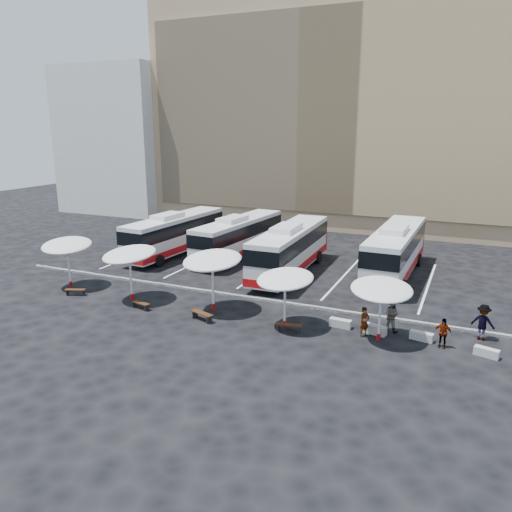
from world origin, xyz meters
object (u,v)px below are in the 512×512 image
at_px(conc_bench_1, 374,329).
at_px(conc_bench_2, 422,336).
at_px(bus_1, 239,236).
at_px(sunshade_1, 129,255).
at_px(bus_0, 175,233).
at_px(passenger_0, 364,322).
at_px(sunshade_4, 382,290).
at_px(wood_bench_3, 289,326).
at_px(conc_bench_0, 340,323).
at_px(passenger_1, 391,315).
at_px(sunshade_2, 212,260).
at_px(wood_bench_0, 75,291).
at_px(wood_bench_2, 202,314).
at_px(sunshade_0, 67,246).
at_px(passenger_3, 483,322).
at_px(conc_bench_3, 487,352).
at_px(bus_2, 290,248).
at_px(sunshade_3, 285,279).
at_px(passenger_2, 443,333).
at_px(bus_3, 395,250).

relative_size(conc_bench_1, conc_bench_2, 1.12).
xyz_separation_m(bus_1, sunshade_1, (-1.65, -12.44, 1.15)).
distance_m(bus_0, sunshade_1, 11.82).
bearing_deg(passenger_0, sunshade_4, -65.69).
height_order(wood_bench_3, passenger_0, passenger_0).
relative_size(conc_bench_0, passenger_1, 0.65).
bearing_deg(wood_bench_3, conc_bench_1, 20.49).
bearing_deg(bus_0, sunshade_2, -44.65).
relative_size(sunshade_2, wood_bench_0, 3.09).
xyz_separation_m(wood_bench_2, conc_bench_0, (7.56, 2.26, -0.13)).
xyz_separation_m(wood_bench_2, wood_bench_3, (5.15, 0.49, -0.03)).
bearing_deg(sunshade_0, conc_bench_1, 1.05).
bearing_deg(sunshade_4, wood_bench_0, -177.38).
relative_size(bus_0, passenger_3, 6.16).
bearing_deg(wood_bench_2, passenger_0, 9.59).
xyz_separation_m(bus_0, conc_bench_3, (24.71, -10.86, -1.69)).
height_order(conc_bench_1, passenger_0, passenger_0).
bearing_deg(sunshade_0, conc_bench_2, 1.32).
bearing_deg(bus_2, bus_1, 153.52).
xyz_separation_m(sunshade_1, sunshade_3, (10.59, -0.21, -0.22)).
xyz_separation_m(conc_bench_1, passenger_0, (-0.43, -0.57, 0.57)).
bearing_deg(conc_bench_1, conc_bench_0, 175.05).
xyz_separation_m(conc_bench_0, passenger_2, (5.36, -0.49, 0.55)).
height_order(sunshade_3, passenger_1, sunshade_3).
relative_size(wood_bench_3, conc_bench_1, 1.10).
bearing_deg(bus_1, sunshade_4, -36.32).
bearing_deg(passenger_1, bus_3, -63.64).
relative_size(sunshade_0, passenger_0, 2.68).
relative_size(bus_1, bus_3, 0.93).
height_order(bus_3, conc_bench_2, bus_3).
relative_size(bus_3, wood_bench_2, 7.86).
xyz_separation_m(wood_bench_0, conc_bench_0, (17.44, 1.82, -0.08)).
height_order(bus_2, wood_bench_0, bus_2).
relative_size(bus_0, conc_bench_2, 10.02).
xyz_separation_m(wood_bench_0, conc_bench_2, (21.78, 1.81, -0.09)).
xyz_separation_m(conc_bench_1, passenger_1, (0.75, 0.72, 0.69)).
xyz_separation_m(wood_bench_2, passenger_3, (14.77, 3.64, 0.60)).
bearing_deg(wood_bench_3, bus_3, 74.66).
bearing_deg(sunshade_4, bus_3, 95.20).
height_order(bus_1, conc_bench_2, bus_1).
bearing_deg(wood_bench_3, conc_bench_0, 36.29).
height_order(wood_bench_3, conc_bench_0, conc_bench_0).
relative_size(bus_1, sunshade_1, 2.66).
xyz_separation_m(sunshade_4, passenger_1, (0.38, 1.47, -1.86)).
bearing_deg(conc_bench_0, passenger_1, 11.80).
bearing_deg(passenger_2, passenger_3, 52.80).
distance_m(sunshade_0, passenger_2, 24.51).
height_order(sunshade_0, conc_bench_0, sunshade_0).
bearing_deg(sunshade_3, sunshade_0, 177.66).
height_order(wood_bench_2, passenger_3, passenger_3).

